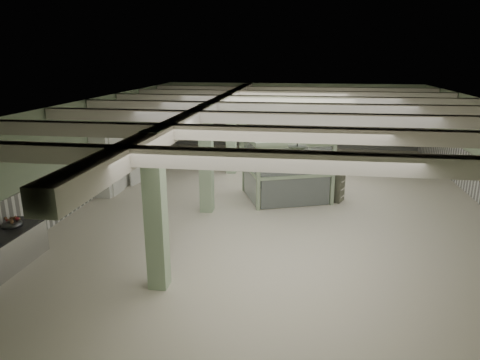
# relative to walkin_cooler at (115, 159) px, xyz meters

# --- Properties ---
(floor) EXTENTS (20.00, 20.00, 0.00)m
(floor) POSITION_rel_walkin_cooler_xyz_m (6.62, -1.00, -1.19)
(floor) COLOR beige
(floor) RESTS_ON ground
(ceiling) EXTENTS (14.00, 20.00, 0.02)m
(ceiling) POSITION_rel_walkin_cooler_xyz_m (6.62, -1.00, 2.41)
(ceiling) COLOR white
(ceiling) RESTS_ON wall_back
(wall_back) EXTENTS (14.00, 0.02, 3.60)m
(wall_back) POSITION_rel_walkin_cooler_xyz_m (6.62, 9.00, 0.61)
(wall_back) COLOR #92A584
(wall_back) RESTS_ON floor
(wall_front) EXTENTS (14.00, 0.02, 3.60)m
(wall_front) POSITION_rel_walkin_cooler_xyz_m (6.62, -11.00, 0.61)
(wall_front) COLOR #92A584
(wall_front) RESTS_ON floor
(wall_left) EXTENTS (0.02, 20.00, 3.60)m
(wall_left) POSITION_rel_walkin_cooler_xyz_m (-0.38, -1.00, 0.61)
(wall_left) COLOR #92A584
(wall_left) RESTS_ON floor
(wainscot_left) EXTENTS (0.05, 19.90, 1.50)m
(wainscot_left) POSITION_rel_walkin_cooler_xyz_m (-0.35, -1.00, -0.44)
(wainscot_left) COLOR silver
(wainscot_left) RESTS_ON floor
(wainscot_back) EXTENTS (13.90, 0.05, 1.50)m
(wainscot_back) POSITION_rel_walkin_cooler_xyz_m (6.62, 8.97, -0.44)
(wainscot_back) COLOR silver
(wainscot_back) RESTS_ON floor
(girder) EXTENTS (0.45, 19.90, 0.40)m
(girder) POSITION_rel_walkin_cooler_xyz_m (4.12, -1.00, 2.19)
(girder) COLOR beige
(girder) RESTS_ON ceiling
(beam_a) EXTENTS (13.90, 0.35, 0.32)m
(beam_a) POSITION_rel_walkin_cooler_xyz_m (6.62, -8.50, 2.23)
(beam_a) COLOR beige
(beam_a) RESTS_ON ceiling
(beam_b) EXTENTS (13.90, 0.35, 0.32)m
(beam_b) POSITION_rel_walkin_cooler_xyz_m (6.62, -6.00, 2.23)
(beam_b) COLOR beige
(beam_b) RESTS_ON ceiling
(beam_c) EXTENTS (13.90, 0.35, 0.32)m
(beam_c) POSITION_rel_walkin_cooler_xyz_m (6.62, -3.50, 2.23)
(beam_c) COLOR beige
(beam_c) RESTS_ON ceiling
(beam_d) EXTENTS (13.90, 0.35, 0.32)m
(beam_d) POSITION_rel_walkin_cooler_xyz_m (6.62, -1.00, 2.23)
(beam_d) COLOR beige
(beam_d) RESTS_ON ceiling
(beam_e) EXTENTS (13.90, 0.35, 0.32)m
(beam_e) POSITION_rel_walkin_cooler_xyz_m (6.62, 1.50, 2.23)
(beam_e) COLOR beige
(beam_e) RESTS_ON ceiling
(beam_f) EXTENTS (13.90, 0.35, 0.32)m
(beam_f) POSITION_rel_walkin_cooler_xyz_m (6.62, 4.00, 2.23)
(beam_f) COLOR beige
(beam_f) RESTS_ON ceiling
(beam_g) EXTENTS (13.90, 0.35, 0.32)m
(beam_g) POSITION_rel_walkin_cooler_xyz_m (6.62, 6.50, 2.23)
(beam_g) COLOR beige
(beam_g) RESTS_ON ceiling
(column_a) EXTENTS (0.42, 0.42, 3.60)m
(column_a) POSITION_rel_walkin_cooler_xyz_m (4.12, -7.00, 0.61)
(column_a) COLOR #A4BF9A
(column_a) RESTS_ON floor
(column_b) EXTENTS (0.42, 0.42, 3.60)m
(column_b) POSITION_rel_walkin_cooler_xyz_m (4.12, -2.00, 0.61)
(column_b) COLOR #A4BF9A
(column_b) RESTS_ON floor
(column_c) EXTENTS (0.42, 0.42, 3.60)m
(column_c) POSITION_rel_walkin_cooler_xyz_m (4.12, 3.00, 0.61)
(column_c) COLOR #A4BF9A
(column_c) RESTS_ON floor
(column_d) EXTENTS (0.42, 0.42, 3.60)m
(column_d) POSITION_rel_walkin_cooler_xyz_m (4.12, 7.00, 0.61)
(column_d) COLOR #A4BF9A
(column_d) RESTS_ON floor
(pendant_front) EXTENTS (0.44, 0.44, 0.22)m
(pendant_front) POSITION_rel_walkin_cooler_xyz_m (7.12, -6.00, 1.86)
(pendant_front) COLOR #2E3B2C
(pendant_front) RESTS_ON ceiling
(pendant_mid) EXTENTS (0.44, 0.44, 0.22)m
(pendant_mid) POSITION_rel_walkin_cooler_xyz_m (7.12, -0.50, 1.86)
(pendant_mid) COLOR #2E3B2C
(pendant_mid) RESTS_ON ceiling
(pendant_back) EXTENTS (0.44, 0.44, 0.22)m
(pendant_back) POSITION_rel_walkin_cooler_xyz_m (7.12, 4.50, 1.86)
(pendant_back) COLOR #2E3B2C
(pendant_back) RESTS_ON ceiling
(veg_colander) EXTENTS (0.56, 0.56, 0.23)m
(veg_colander) POSITION_rel_walkin_cooler_xyz_m (-0.02, -6.19, -0.18)
(veg_colander) COLOR #45464B
(veg_colander) RESTS_ON prep_counter
(walkin_cooler) EXTENTS (0.96, 2.61, 2.39)m
(walkin_cooler) POSITION_rel_walkin_cooler_xyz_m (0.00, 0.00, 0.00)
(walkin_cooler) COLOR white
(walkin_cooler) RESTS_ON floor
(guard_booth) EXTENTS (3.61, 3.34, 2.39)m
(guard_booth) POSITION_rel_walkin_cooler_xyz_m (6.70, -0.18, 0.43)
(guard_booth) COLOR #95AB88
(guard_booth) RESTS_ON floor
(filing_cabinet) EXTENTS (0.56, 0.65, 1.18)m
(filing_cabinet) POSITION_rel_walkin_cooler_xyz_m (8.56, -0.31, -0.60)
(filing_cabinet) COLOR #595A4B
(filing_cabinet) RESTS_ON floor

